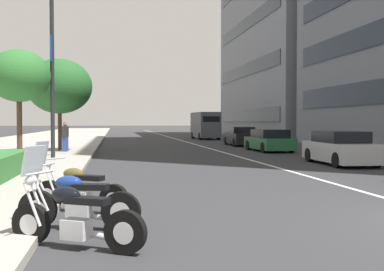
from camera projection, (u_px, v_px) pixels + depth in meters
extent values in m
cube|color=#A39E93|center=(30.00, 144.00, 35.26)|extent=(160.00, 10.73, 0.15)
cube|color=silver|center=(183.00, 141.00, 42.34)|extent=(110.00, 0.16, 0.01)
cylinder|color=black|center=(31.00, 224.00, 6.72)|extent=(0.40, 0.59, 0.61)
cylinder|color=silver|center=(31.00, 224.00, 6.72)|extent=(0.26, 0.33, 0.31)
cylinder|color=black|center=(125.00, 232.00, 6.20)|extent=(0.40, 0.59, 0.61)
cylinder|color=silver|center=(125.00, 232.00, 6.20)|extent=(0.26, 0.33, 0.31)
cube|color=silver|center=(76.00, 229.00, 6.46)|extent=(0.41, 0.46, 0.28)
cube|color=black|center=(87.00, 201.00, 6.39)|extent=(0.50, 0.67, 0.10)
ellipsoid|color=black|center=(66.00, 195.00, 6.50)|extent=(0.43, 0.52, 0.24)
cylinder|color=silver|center=(32.00, 204.00, 6.62)|extent=(0.19, 0.30, 0.64)
cylinder|color=silver|center=(38.00, 203.00, 6.75)|extent=(0.19, 0.30, 0.64)
cylinder|color=silver|center=(40.00, 173.00, 6.64)|extent=(0.54, 0.32, 0.04)
sphere|color=silver|center=(29.00, 181.00, 6.71)|extent=(0.14, 0.14, 0.14)
cube|color=#B2BCC6|center=(34.00, 160.00, 6.67)|extent=(0.44, 0.32, 0.44)
cylinder|color=silver|center=(99.00, 236.00, 6.50)|extent=(0.41, 0.64, 0.16)
cylinder|color=black|center=(38.00, 209.00, 7.69)|extent=(0.31, 0.67, 0.66)
cylinder|color=silver|center=(38.00, 209.00, 7.69)|extent=(0.22, 0.35, 0.33)
cylinder|color=black|center=(121.00, 212.00, 7.51)|extent=(0.31, 0.67, 0.66)
cylinder|color=silver|center=(121.00, 212.00, 7.51)|extent=(0.22, 0.35, 0.33)
cube|color=silver|center=(79.00, 211.00, 7.60)|extent=(0.36, 0.44, 0.28)
cube|color=black|center=(89.00, 187.00, 7.56)|extent=(0.40, 0.68, 0.10)
ellipsoid|color=navy|center=(69.00, 183.00, 7.61)|extent=(0.36, 0.51, 0.24)
cylinder|color=silver|center=(40.00, 192.00, 7.60)|extent=(0.13, 0.32, 0.64)
cylinder|color=silver|center=(44.00, 191.00, 7.74)|extent=(0.13, 0.32, 0.64)
cylinder|color=silver|center=(46.00, 165.00, 7.65)|extent=(0.58, 0.21, 0.04)
sphere|color=silver|center=(36.00, 172.00, 7.67)|extent=(0.14, 0.14, 0.14)
cube|color=#B2BCC6|center=(40.00, 154.00, 7.66)|extent=(0.46, 0.24, 0.44)
cylinder|color=silver|center=(98.00, 217.00, 7.71)|extent=(0.29, 0.68, 0.16)
cylinder|color=black|center=(49.00, 195.00, 9.36)|extent=(0.42, 0.58, 0.61)
cylinder|color=silver|center=(49.00, 195.00, 9.36)|extent=(0.27, 0.33, 0.30)
cylinder|color=black|center=(114.00, 200.00, 8.80)|extent=(0.42, 0.58, 0.61)
cylinder|color=silver|center=(114.00, 200.00, 8.80)|extent=(0.27, 0.33, 0.30)
cube|color=silver|center=(81.00, 198.00, 9.08)|extent=(0.42, 0.46, 0.28)
cube|color=black|center=(88.00, 178.00, 9.00)|extent=(0.52, 0.66, 0.10)
ellipsoid|color=brown|center=(73.00, 174.00, 9.12)|extent=(0.44, 0.52, 0.24)
cylinder|color=silver|center=(50.00, 181.00, 9.25)|extent=(0.20, 0.29, 0.64)
cylinder|color=silver|center=(55.00, 180.00, 9.38)|extent=(0.20, 0.29, 0.64)
cylinder|color=silver|center=(55.00, 158.00, 9.27)|extent=(0.53, 0.34, 0.04)
sphere|color=silver|center=(48.00, 164.00, 9.34)|extent=(0.14, 0.14, 0.14)
cylinder|color=silver|center=(97.00, 203.00, 9.11)|extent=(0.43, 0.63, 0.16)
cube|color=#B7B7BC|center=(341.00, 152.00, 19.25)|extent=(4.43, 1.98, 0.78)
cube|color=black|center=(340.00, 137.00, 19.29)|extent=(2.43, 1.74, 0.47)
cylinder|color=black|center=(309.00, 155.00, 20.58)|extent=(0.63, 0.25, 0.62)
cylinder|color=black|center=(343.00, 155.00, 20.78)|extent=(0.63, 0.25, 0.62)
cylinder|color=black|center=(337.00, 160.00, 17.73)|extent=(0.63, 0.25, 0.62)
cylinder|color=black|center=(376.00, 160.00, 17.93)|extent=(0.63, 0.25, 0.62)
cube|color=#236038|center=(269.00, 143.00, 27.84)|extent=(4.37, 1.91, 0.69)
cube|color=black|center=(270.00, 134.00, 27.66)|extent=(2.39, 1.73, 0.50)
cylinder|color=black|center=(249.00, 145.00, 29.10)|extent=(0.62, 0.23, 0.62)
cylinder|color=black|center=(274.00, 145.00, 29.40)|extent=(0.62, 0.23, 0.62)
cylinder|color=black|center=(264.00, 148.00, 26.28)|extent=(0.62, 0.23, 0.62)
cylinder|color=black|center=(291.00, 147.00, 26.59)|extent=(0.62, 0.23, 0.62)
cube|color=black|center=(241.00, 138.00, 34.41)|extent=(4.50, 1.90, 0.80)
cube|color=black|center=(241.00, 130.00, 34.39)|extent=(2.32, 1.69, 0.47)
cylinder|color=black|center=(226.00, 141.00, 35.76)|extent=(0.63, 0.24, 0.62)
cylinder|color=black|center=(246.00, 141.00, 35.98)|extent=(0.63, 0.24, 0.62)
cylinder|color=black|center=(235.00, 142.00, 32.85)|extent=(0.63, 0.24, 0.62)
cylinder|color=black|center=(256.00, 142.00, 33.07)|extent=(0.63, 0.24, 0.62)
cube|color=#4C5156|center=(205.00, 125.00, 46.97)|extent=(5.22, 2.25, 2.55)
cube|color=black|center=(211.00, 119.00, 44.46)|extent=(0.10, 1.73, 0.56)
cylinder|color=black|center=(193.00, 135.00, 48.53)|extent=(0.73, 0.29, 0.72)
cylinder|color=black|center=(210.00, 135.00, 48.91)|extent=(0.73, 0.29, 0.72)
cylinder|color=black|center=(200.00, 136.00, 45.11)|extent=(0.73, 0.29, 0.72)
cylinder|color=black|center=(218.00, 136.00, 45.49)|extent=(0.73, 0.29, 0.72)
cylinder|color=#232326|center=(52.00, 71.00, 20.13)|extent=(0.18, 0.18, 7.85)
cube|color=#194C99|center=(51.00, 48.00, 19.75)|extent=(0.56, 0.03, 1.10)
cube|color=#194C99|center=(53.00, 51.00, 20.44)|extent=(0.56, 0.03, 1.10)
cylinder|color=#473323|center=(20.00, 130.00, 19.29)|extent=(0.22, 0.22, 2.63)
ellipsoid|color=#2D6B2D|center=(19.00, 76.00, 19.22)|extent=(2.60, 2.60, 2.21)
cylinder|color=#473323|center=(60.00, 131.00, 26.02)|extent=(0.22, 0.22, 2.30)
ellipsoid|color=#265B28|center=(59.00, 86.00, 25.95)|extent=(3.67, 3.67, 3.12)
cube|color=#33478C|center=(65.00, 144.00, 25.32)|extent=(0.37, 0.31, 0.83)
cube|color=#2D2D33|center=(65.00, 131.00, 25.30)|extent=(0.45, 0.35, 0.57)
sphere|color=#8C6647|center=(65.00, 124.00, 25.29)|extent=(0.22, 0.22, 0.22)
cube|color=gray|center=(305.00, 7.00, 56.21)|extent=(26.22, 15.14, 31.99)
cube|color=#2D3842|center=(245.00, 115.00, 55.34)|extent=(23.59, 0.08, 1.50)
cube|color=#2D3842|center=(245.00, 70.00, 55.17)|extent=(23.59, 0.08, 1.50)
cube|color=#2D3842|center=(246.00, 24.00, 55.00)|extent=(23.59, 0.08, 1.50)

